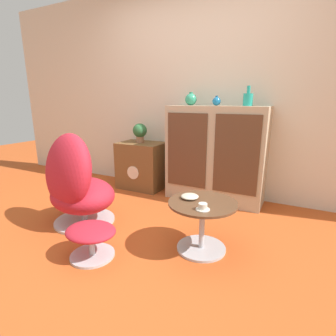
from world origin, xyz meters
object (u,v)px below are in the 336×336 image
at_px(vase_inner_right, 248,99).
at_px(potted_plant, 140,131).
at_px(bowl, 190,196).
at_px(egg_chair, 76,184).
at_px(teacup, 203,207).
at_px(vase_inner_left, 217,101).
at_px(sideboard, 216,154).
at_px(coffee_table, 202,221).
at_px(vase_leftmost, 191,99).
at_px(tv_console, 142,165).
at_px(ottoman, 91,235).

height_order(vase_inner_right, potted_plant, vase_inner_right).
xyz_separation_m(vase_inner_right, bowl, (-0.20, -1.12, -0.77)).
xyz_separation_m(egg_chair, teacup, (1.29, -0.02, 0.02)).
bearing_deg(vase_inner_right, vase_inner_left, 180.00).
bearing_deg(sideboard, potted_plant, -179.43).
relative_size(coffee_table, vase_leftmost, 3.60).
distance_m(coffee_table, teacup, 0.23).
relative_size(sideboard, tv_console, 1.81).
bearing_deg(coffee_table, vase_leftmost, 117.14).
distance_m(ottoman, bowl, 0.83).
distance_m(vase_inner_left, bowl, 1.35).
bearing_deg(egg_chair, tv_console, 92.08).
bearing_deg(ottoman, bowl, 40.19).
bearing_deg(vase_inner_right, ottoman, -116.22).
bearing_deg(vase_inner_left, teacup, -75.94).
xyz_separation_m(tv_console, coffee_table, (1.29, -1.13, -0.06)).
bearing_deg(ottoman, potted_plant, 109.78).
bearing_deg(egg_chair, coffee_table, 5.44).
bearing_deg(tv_console, vase_leftmost, 1.20).
relative_size(sideboard, potted_plant, 4.43).
xyz_separation_m(coffee_table, vase_leftmost, (-0.58, 1.14, 0.94)).
distance_m(sideboard, vase_inner_right, 0.72).
bearing_deg(ottoman, coffee_table, 33.88).
height_order(vase_inner_right, teacup, vase_inner_right).
bearing_deg(coffee_table, tv_console, 138.81).
relative_size(sideboard, vase_inner_left, 10.47).
bearing_deg(vase_inner_right, potted_plant, -179.41).
xyz_separation_m(coffee_table, vase_inner_right, (0.08, 1.14, 0.95)).
xyz_separation_m(tv_console, vase_inner_left, (1.02, 0.01, 0.86)).
xyz_separation_m(tv_console, vase_inner_right, (1.36, 0.01, 0.89)).
xyz_separation_m(ottoman, vase_inner_right, (0.80, 1.63, 1.02)).
distance_m(ottoman, coffee_table, 0.88).
distance_m(vase_inner_left, teacup, 1.52).
distance_m(vase_leftmost, vase_inner_left, 0.31).
distance_m(vase_inner_left, vase_inner_right, 0.35).
distance_m(coffee_table, vase_inner_right, 1.49).
bearing_deg(ottoman, vase_inner_left, 74.39).
distance_m(egg_chair, coffee_table, 1.26).
distance_m(sideboard, egg_chair, 1.61).
xyz_separation_m(tv_console, egg_chair, (0.05, -1.24, 0.10)).
height_order(egg_chair, teacup, egg_chair).
relative_size(egg_chair, ottoman, 2.29).
relative_size(vase_inner_right, teacup, 2.01).
bearing_deg(ottoman, egg_chair, 144.40).
distance_m(vase_leftmost, potted_plant, 0.83).
height_order(coffee_table, vase_inner_left, vase_inner_left).
xyz_separation_m(egg_chair, potted_plant, (-0.06, 1.24, 0.37)).
bearing_deg(bowl, vase_inner_left, 97.67).
relative_size(sideboard, egg_chair, 1.23).
bearing_deg(sideboard, ottoman, -106.26).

